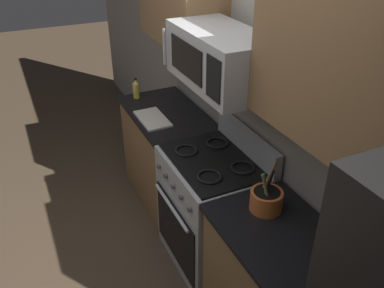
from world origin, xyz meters
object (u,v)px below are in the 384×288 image
microwave (221,58)px  utensil_crock (266,199)px  cutting_board (153,119)px  range_oven (212,210)px  bottle_hot_sauce (323,246)px  bottle_oil (136,89)px

microwave → utensil_crock: microwave is taller
utensil_crock → cutting_board: 1.40m
range_oven → bottle_hot_sauce: size_ratio=5.95×
utensil_crock → bottle_hot_sauce: size_ratio=1.64×
bottle_hot_sauce → range_oven: bearing=-176.1°
range_oven → utensil_crock: bearing=3.4°
range_oven → microwave: microwave is taller
range_oven → utensil_crock: 0.78m
utensil_crock → bottle_oil: bearing=-174.7°
bottle_hot_sauce → bottle_oil: bearing=-174.9°
microwave → cutting_board: bearing=-166.6°
microwave → utensil_crock: 0.90m
utensil_crock → bottle_oil: size_ratio=1.57×
microwave → cutting_board: (-0.79, -0.19, -0.74)m
bottle_oil → microwave: bearing=7.3°
bottle_hot_sauce → utensil_crock: bearing=-175.5°
microwave → utensil_crock: bearing=0.9°
microwave → bottle_hot_sauce: microwave is taller
range_oven → cutting_board: range_oven is taller
cutting_board → bottle_oil: bottle_oil is taller
cutting_board → bottle_hot_sauce: size_ratio=2.12×
bottle_oil → bottle_hot_sauce: (2.32, 0.21, -0.00)m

